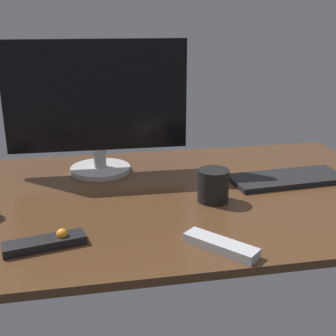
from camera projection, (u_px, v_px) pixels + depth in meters
desk at (167, 197)px, 127.73cm from camera, size 140.00×84.00×2.00cm
monitor at (97, 105)px, 138.33cm from camera, size 56.30×19.43×41.84cm
keyboard at (288, 178)px, 136.92cm from camera, size 36.09×16.41×1.58cm
media_remote at (46, 242)px, 97.90cm from camera, size 18.43×8.49×3.68cm
tv_remote at (221, 245)px, 96.67cm from camera, size 14.69×15.80×2.15cm
coffee_mug at (213, 185)px, 121.20cm from camera, size 8.56×8.56×8.97cm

